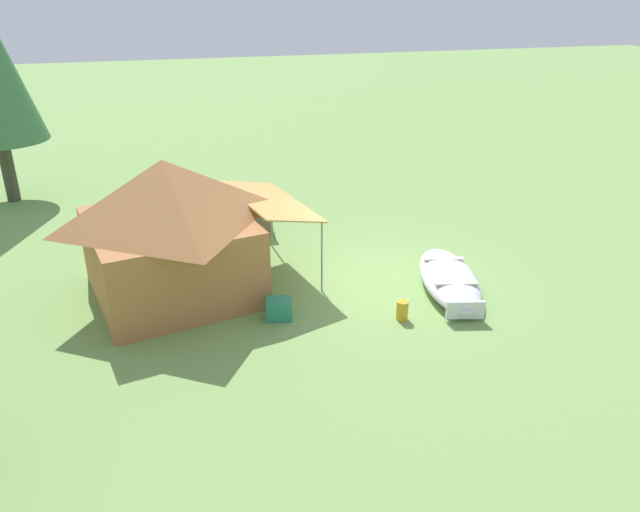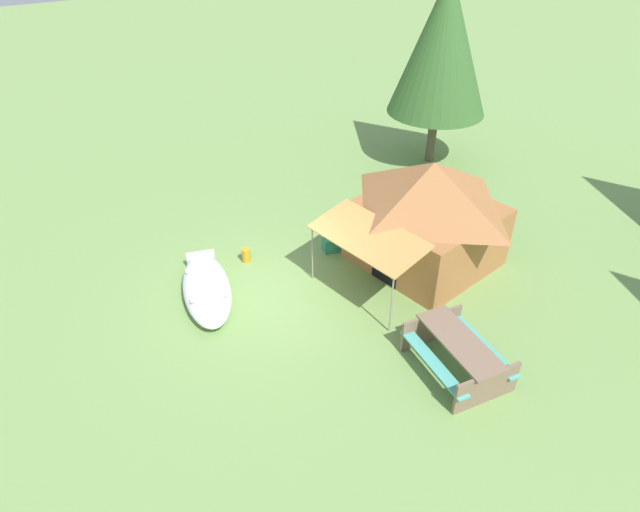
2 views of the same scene
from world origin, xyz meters
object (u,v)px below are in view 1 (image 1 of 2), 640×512
(beached_rowboat, at_px, (449,279))
(canvas_cabin_tent, at_px, (169,227))
(fuel_can, at_px, (402,310))
(cooler_box, at_px, (279,309))
(picnic_table, at_px, (240,206))

(beached_rowboat, relative_size, canvas_cabin_tent, 0.63)
(beached_rowboat, height_order, fuel_can, beached_rowboat)
(canvas_cabin_tent, relative_size, cooler_box, 10.28)
(picnic_table, height_order, fuel_can, picnic_table)
(canvas_cabin_tent, xyz_separation_m, cooler_box, (-1.54, -1.76, -1.21))
(cooler_box, distance_m, fuel_can, 2.23)
(picnic_table, bearing_deg, cooler_box, 179.21)
(beached_rowboat, relative_size, fuel_can, 8.18)
(canvas_cabin_tent, relative_size, fuel_can, 13.04)
(canvas_cabin_tent, distance_m, picnic_table, 3.90)
(canvas_cabin_tent, bearing_deg, beached_rowboat, -104.10)
(beached_rowboat, xyz_separation_m, fuel_can, (-0.85, 1.36, -0.05))
(beached_rowboat, distance_m, cooler_box, 3.50)
(canvas_cabin_tent, bearing_deg, fuel_can, -119.15)
(cooler_box, bearing_deg, fuel_can, -106.62)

